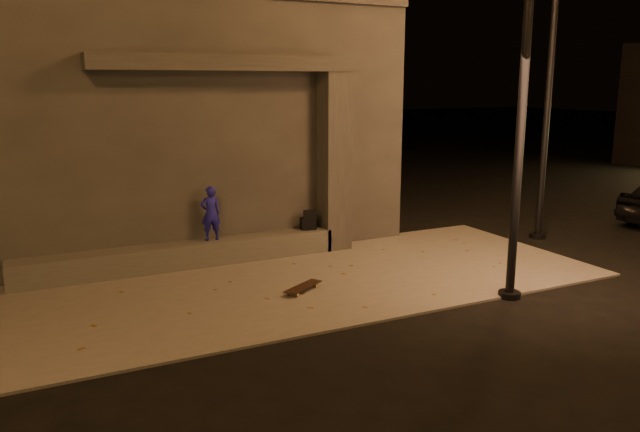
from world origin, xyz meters
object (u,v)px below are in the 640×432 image
column (334,162)px  backpack (308,222)px  skateboarder (211,213)px  street_lamp_0 (525,59)px  skateboard (303,287)px

column → backpack: size_ratio=8.53×
column → skateboarder: size_ratio=3.45×
skateboarder → backpack: skateboarder is taller
backpack → street_lamp_0: size_ratio=0.06×
skateboard → street_lamp_0: size_ratio=0.12×
column → backpack: (-0.60, 0.00, -1.21)m
backpack → skateboard: size_ratio=0.52×
column → skateboard: (-1.76, -2.27, -1.73)m
skateboarder → street_lamp_0: street_lamp_0 is taller
column → street_lamp_0: (1.18, -3.94, 1.94)m
street_lamp_0 → skateboard: bearing=150.5°
backpack → street_lamp_0: bearing=-56.6°
backpack → skateboard: (-1.16, -2.27, -0.52)m
skateboarder → street_lamp_0: (3.81, -3.94, 2.77)m
column → backpack: column is taller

